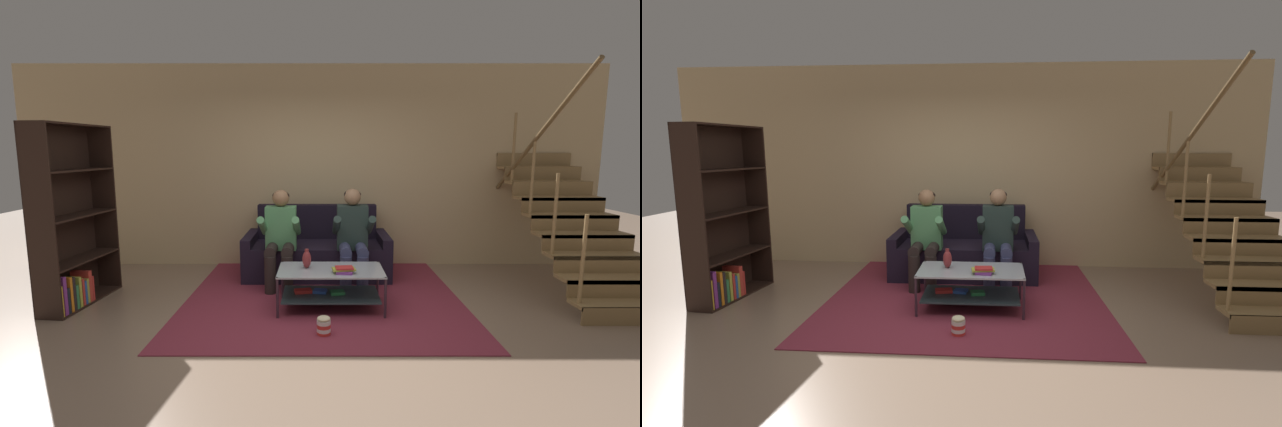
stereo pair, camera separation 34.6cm
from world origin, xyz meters
TOP-DOWN VIEW (x-y plane):
  - ground at (0.00, 0.00)m, footprint 16.80×16.80m
  - back_partition at (0.00, 2.46)m, footprint 8.40×0.12m
  - staircase_run at (3.18, 1.36)m, footprint 1.06×2.53m
  - couch at (0.09, 1.87)m, footprint 1.92×0.87m
  - person_seated_left at (-0.36, 1.34)m, footprint 0.50×0.58m
  - person_seated_right at (0.54, 1.35)m, footprint 0.50×0.58m
  - coffee_table at (0.24, 0.61)m, footprint 1.12×0.62m
  - area_rug at (0.17, 1.11)m, footprint 3.11×3.21m
  - vase at (-0.01, 0.65)m, footprint 0.10×0.10m
  - book_stack at (0.38, 0.46)m, footprint 0.25×0.18m
  - bookshelf at (-2.60, 0.74)m, footprint 0.42×1.10m
  - popcorn_tub at (0.17, -0.07)m, footprint 0.13×0.13m

SIDE VIEW (x-z plane):
  - ground at x=0.00m, z-range 0.00..0.00m
  - area_rug at x=0.17m, z-range 0.00..0.01m
  - popcorn_tub at x=0.17m, z-range 0.00..0.18m
  - coffee_table at x=0.24m, z-range 0.07..0.51m
  - couch at x=0.09m, z-range -0.16..0.77m
  - book_stack at x=0.38m, z-range 0.44..0.50m
  - vase at x=-0.01m, z-range 0.43..0.64m
  - person_seated_left at x=-0.36m, z-range 0.06..1.27m
  - person_seated_right at x=0.54m, z-range 0.06..1.29m
  - bookshelf at x=-2.60m, z-range -0.21..1.77m
  - staircase_run at x=3.18m, z-range -0.35..2.23m
  - back_partition at x=0.00m, z-range 0.00..2.90m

